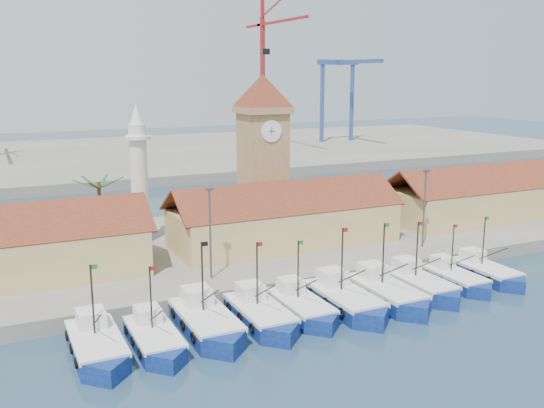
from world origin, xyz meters
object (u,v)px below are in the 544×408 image
clock_tower (263,150)px  minaret (139,174)px  boat_0 (97,348)px  boat_5 (347,302)px

clock_tower → minaret: size_ratio=1.39×
boat_0 → boat_5: bearing=-0.4°
clock_tower → minaret: clock_tower is taller
boat_5 → minaret: size_ratio=0.65×
clock_tower → boat_0: bearing=-136.3°
boat_5 → minaret: (-12.56, 25.70, 8.90)m
boat_5 → clock_tower: 26.30m
clock_tower → minaret: 15.30m
boat_5 → minaret: bearing=116.0°
boat_0 → clock_tower: size_ratio=0.44×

